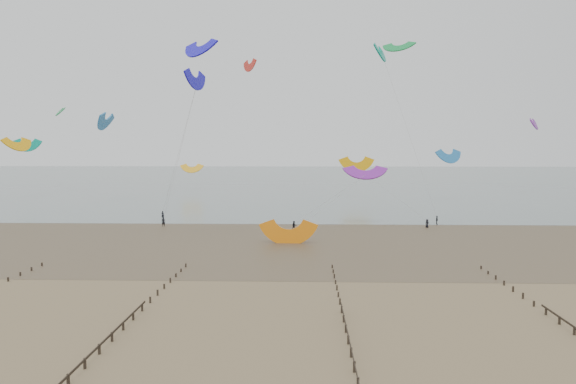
% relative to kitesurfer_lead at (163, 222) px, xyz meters
% --- Properties ---
extents(ground, '(500.00, 500.00, 0.00)m').
position_rel_kitesurfer_lead_xyz_m(ground, '(25.61, -46.53, -0.88)').
color(ground, brown).
rests_on(ground, ground).
extents(sea_and_shore, '(500.00, 665.00, 0.03)m').
position_rel_kitesurfer_lead_xyz_m(sea_and_shore, '(21.53, -12.12, -0.87)').
color(sea_and_shore, '#475654').
rests_on(sea_and_shore, ground).
extents(groynes, '(72.16, 50.16, 1.00)m').
position_rel_kitesurfer_lead_xyz_m(groynes, '(29.61, -65.57, -0.41)').
color(groynes, black).
rests_on(groynes, ground).
extents(kitesurfer_lead, '(0.65, 0.44, 1.75)m').
position_rel_kitesurfer_lead_xyz_m(kitesurfer_lead, '(0.00, 0.00, 0.00)').
color(kitesurfer_lead, black).
rests_on(kitesurfer_lead, ground).
extents(kitesurfers, '(103.56, 23.83, 1.85)m').
position_rel_kitesurfer_lead_xyz_m(kitesurfers, '(58.77, 4.89, -0.04)').
color(kitesurfers, black).
rests_on(kitesurfers, ground).
extents(grounded_kite, '(7.66, 6.09, 4.10)m').
position_rel_kitesurfer_lead_xyz_m(grounded_kite, '(23.70, -17.28, -0.88)').
color(grounded_kite, orange).
rests_on(grounded_kite, ground).
extents(kites_airborne, '(247.30, 122.94, 40.85)m').
position_rel_kitesurfer_lead_xyz_m(kites_airborne, '(20.34, 44.05, 18.76)').
color(kites_airborne, red).
rests_on(kites_airborne, ground).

